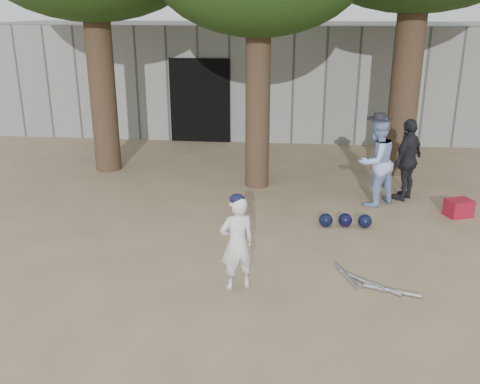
# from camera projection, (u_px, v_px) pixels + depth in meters

# --- Properties ---
(ground) EXTENTS (70.00, 70.00, 0.00)m
(ground) POSITION_uv_depth(u_px,v_px,m) (187.00, 283.00, 7.05)
(ground) COLOR #937C5E
(ground) RESTS_ON ground
(boy_player) EXTENTS (0.54, 0.47, 1.25)m
(boy_player) POSITION_uv_depth(u_px,v_px,m) (237.00, 243.00, 6.75)
(boy_player) COLOR white
(boy_player) RESTS_ON ground
(spectator_blue) EXTENTS (1.00, 0.97, 1.62)m
(spectator_blue) POSITION_uv_depth(u_px,v_px,m) (376.00, 162.00, 9.61)
(spectator_blue) COLOR #96B1E9
(spectator_blue) RESTS_ON ground
(spectator_dark) EXTENTS (0.84, 0.94, 1.54)m
(spectator_dark) POSITION_uv_depth(u_px,v_px,m) (408.00, 160.00, 9.91)
(spectator_dark) COLOR black
(spectator_dark) RESTS_ON ground
(red_bag) EXTENTS (0.51, 0.46, 0.30)m
(red_bag) POSITION_uv_depth(u_px,v_px,m) (459.00, 208.00, 9.27)
(red_bag) COLOR maroon
(red_bag) RESTS_ON ground
(back_building) EXTENTS (16.00, 5.24, 3.00)m
(back_building) POSITION_uv_depth(u_px,v_px,m) (253.00, 75.00, 16.27)
(back_building) COLOR gray
(back_building) RESTS_ON ground
(helmet_row) EXTENTS (0.87, 0.27, 0.23)m
(helmet_row) POSITION_uv_depth(u_px,v_px,m) (345.00, 220.00, 8.82)
(helmet_row) COLOR black
(helmet_row) RESTS_ON ground
(bat_pile) EXTENTS (1.04, 0.84, 0.06)m
(bat_pile) POSITION_uv_depth(u_px,v_px,m) (369.00, 283.00, 7.00)
(bat_pile) COLOR #A8A8AF
(bat_pile) RESTS_ON ground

